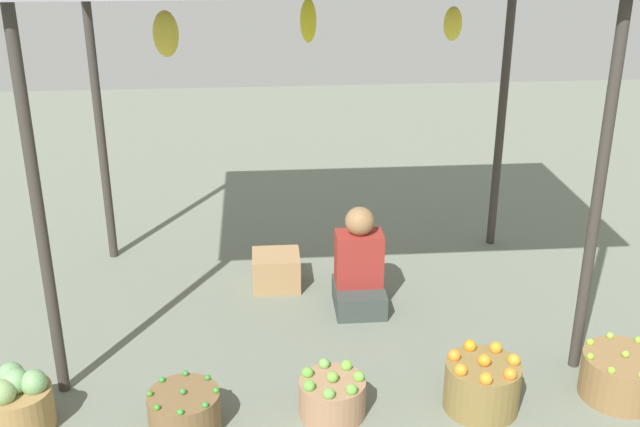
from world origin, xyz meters
name	(u,v)px	position (x,y,z in m)	size (l,w,h in m)	color
ground_plane	(314,303)	(0.00, 0.00, 0.00)	(14.00, 14.00, 0.00)	slate
vendor_person	(359,270)	(0.32, -0.07, 0.30)	(0.36, 0.44, 0.78)	#37403C
basket_cabbages	(19,402)	(-1.78, -1.32, 0.17)	(0.38, 0.38, 0.39)	olive
basket_green_chilies	(185,411)	(-0.84, -1.40, 0.12)	(0.41, 0.41, 0.27)	brown
basket_green_apples	(332,396)	(0.01, -1.34, 0.12)	(0.39, 0.39, 0.29)	#9F7555
basket_oranges	(482,385)	(0.89, -1.35, 0.16)	(0.44, 0.44, 0.36)	olive
basket_limes	(622,376)	(1.77, -1.30, 0.14)	(0.49, 0.49, 0.31)	olive
wooden_crate_near_vendor	(276,270)	(-0.27, 0.30, 0.14)	(0.36, 0.34, 0.27)	#A47F53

